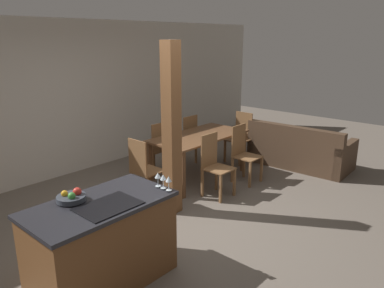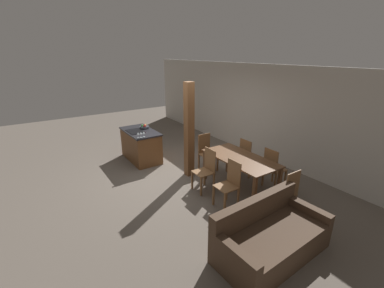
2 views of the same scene
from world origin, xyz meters
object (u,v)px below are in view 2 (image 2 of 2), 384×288
(fruit_bowl, at_px, (144,127))
(timber_post, at_px, (189,131))
(dining_chair_near_right, at_px, (229,183))
(couch, at_px, (270,238))
(wine_glass_middle, at_px, (141,133))
(kitchen_island, at_px, (141,145))
(wine_glass_far, at_px, (144,133))
(dining_chair_foot_end, at_px, (286,192))
(wine_glass_near, at_px, (138,134))
(dining_chair_far_right, at_px, (273,168))
(dining_table, at_px, (240,162))
(dining_chair_near_left, at_px, (206,169))
(dining_chair_head_end, at_px, (207,152))
(dining_chair_far_left, at_px, (248,157))

(fruit_bowl, xyz_separation_m, timber_post, (1.78, 0.42, 0.25))
(dining_chair_near_right, bearing_deg, couch, -14.69)
(timber_post, bearing_deg, wine_glass_middle, -139.34)
(kitchen_island, height_order, dining_chair_near_right, dining_chair_near_right)
(wine_glass_far, relative_size, dining_chair_foot_end, 0.16)
(couch, height_order, timber_post, timber_post)
(wine_glass_far, relative_size, timber_post, 0.06)
(dining_chair_near_right, bearing_deg, wine_glass_middle, -163.81)
(wine_glass_near, relative_size, wine_glass_middle, 1.00)
(dining_chair_near_right, bearing_deg, dining_chair_far_right, 90.00)
(kitchen_island, bearing_deg, wine_glass_far, -13.43)
(wine_glass_near, bearing_deg, dining_chair_near_right, 17.77)
(kitchen_island, bearing_deg, wine_glass_near, -26.24)
(dining_table, distance_m, dining_chair_near_left, 0.79)
(dining_chair_foot_end, bearing_deg, dining_chair_near_right, -52.60)
(fruit_bowl, relative_size, dining_table, 0.16)
(dining_chair_head_end, xyz_separation_m, timber_post, (0.03, -0.57, 0.68))
(dining_chair_near_right, height_order, timber_post, timber_post)
(kitchen_island, height_order, wine_glass_near, wine_glass_near)
(wine_glass_near, height_order, dining_chair_far_left, wine_glass_near)
(wine_glass_near, height_order, dining_chair_foot_end, wine_glass_near)
(dining_chair_near_left, bearing_deg, dining_table, 59.01)
(wine_glass_far, bearing_deg, dining_chair_near_right, 14.58)
(dining_table, bearing_deg, couch, -29.91)
(fruit_bowl, relative_size, dining_chair_far_right, 0.28)
(kitchen_island, distance_m, timber_post, 1.88)
(dining_chair_foot_end, bearing_deg, dining_chair_head_end, -90.00)
(dining_chair_foot_end, xyz_separation_m, timber_post, (-2.49, -0.57, 0.68))
(wine_glass_near, distance_m, dining_chair_far_left, 2.88)
(wine_glass_near, bearing_deg, dining_chair_foot_end, 23.29)
(fruit_bowl, height_order, couch, fruit_bowl)
(wine_glass_middle, height_order, timber_post, timber_post)
(wine_glass_middle, relative_size, dining_chair_foot_end, 0.16)
(dining_chair_near_right, bearing_deg, dining_chair_far_left, 120.99)
(dining_table, distance_m, couch, 2.09)
(wine_glass_near, xyz_separation_m, wine_glass_middle, (0.00, 0.08, 0.00))
(wine_glass_middle, distance_m, timber_post, 1.32)
(dining_table, relative_size, dining_chair_near_right, 1.82)
(wine_glass_near, height_order, dining_chair_near_left, wine_glass_near)
(wine_glass_middle, distance_m, wine_glass_far, 0.08)
(dining_chair_near_left, height_order, dining_chair_foot_end, same)
(wine_glass_far, height_order, dining_chair_near_left, wine_glass_far)
(wine_glass_middle, distance_m, dining_chair_far_left, 2.82)
(dining_chair_far_right, distance_m, dining_chair_head_end, 1.78)
(fruit_bowl, bearing_deg, wine_glass_near, -33.32)
(wine_glass_middle, xyz_separation_m, dining_chair_foot_end, (3.49, 1.42, -0.51))
(dining_chair_near_right, relative_size, dining_chair_far_left, 1.00)
(dining_chair_far_right, bearing_deg, dining_chair_head_end, 21.73)
(fruit_bowl, height_order, wine_glass_near, wine_glass_near)
(dining_chair_near_left, bearing_deg, dining_chair_far_right, 59.01)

